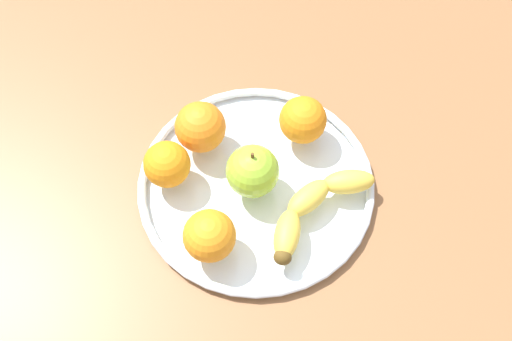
{
  "coord_description": "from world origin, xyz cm",
  "views": [
    {
      "loc": [
        28.16,
        28.16,
        73.96
      ],
      "look_at": [
        0.0,
        0.0,
        4.8
      ],
      "focal_mm": 41.42,
      "sensor_mm": 36.0,
      "label": 1
    }
  ],
  "objects": [
    {
      "name": "orange_front_left",
      "position": [
        7.95,
        -9.14,
        5.03
      ],
      "size": [
        6.47,
        6.47,
        6.47
      ],
      "primitive_type": "sphere",
      "color": "orange",
      "rests_on": "fruit_bowl"
    },
    {
      "name": "apple",
      "position": [
        0.66,
        0.2,
        5.45
      ],
      "size": [
        7.29,
        7.29,
        8.09
      ],
      "color": "#8DBC2E",
      "rests_on": "fruit_bowl"
    },
    {
      "name": "fruit_bowl",
      "position": [
        0.0,
        0.0,
        0.92
      ],
      "size": [
        33.33,
        33.33,
        1.8
      ],
      "color": "silver",
      "rests_on": "ground_plane"
    },
    {
      "name": "orange_back_right",
      "position": [
        11.09,
        2.75,
        5.23
      ],
      "size": [
        6.86,
        6.86,
        6.86
      ],
      "primitive_type": "sphere",
      "color": "orange",
      "rests_on": "fruit_bowl"
    },
    {
      "name": "orange_front_right",
      "position": [
        0.8,
        -10.23,
        5.43
      ],
      "size": [
        7.26,
        7.26,
        7.26
      ],
      "primitive_type": "sphere",
      "color": "orange",
      "rests_on": "fruit_bowl"
    },
    {
      "name": "orange_center",
      "position": [
        -10.37,
        -0.99,
        5.21
      ],
      "size": [
        6.81,
        6.81,
        6.81
      ],
      "primitive_type": "sphere",
      "color": "orange",
      "rests_on": "fruit_bowl"
    },
    {
      "name": "ground_plane",
      "position": [
        0.0,
        0.0,
        -2.0
      ],
      "size": [
        143.79,
        143.79,
        4.0
      ],
      "primitive_type": "cube",
      "color": "brown"
    },
    {
      "name": "banana",
      "position": [
        -2.08,
        8.83,
        3.48
      ],
      "size": [
        19.66,
        7.63,
        3.37
      ],
      "rotation": [
        0.0,
        0.0,
        -0.05
      ],
      "color": "gold",
      "rests_on": "fruit_bowl"
    }
  ]
}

